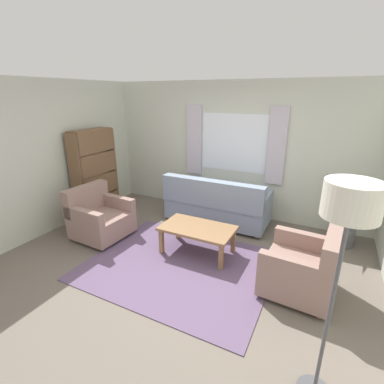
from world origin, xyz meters
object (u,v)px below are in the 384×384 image
at_px(potted_plant, 348,216).
at_px(standing_lamp, 348,222).
at_px(couch, 216,205).
at_px(armchair_left, 99,217).
at_px(armchair_right, 304,268).
at_px(bookshelf, 97,178).
at_px(coffee_table, 198,230).

height_order(potted_plant, standing_lamp, standing_lamp).
distance_m(couch, armchair_left, 2.11).
bearing_deg(armchair_right, bookshelf, -96.09).
height_order(couch, armchair_left, couch).
distance_m(armchair_left, bookshelf, 1.08).
xyz_separation_m(armchair_left, armchair_right, (3.30, 0.02, 0.00)).
xyz_separation_m(armchair_right, potted_plant, (0.46, 1.55, 0.17)).
bearing_deg(couch, potted_plant, -175.30).
bearing_deg(standing_lamp, coffee_table, 139.72).
xyz_separation_m(bookshelf, standing_lamp, (4.25, -1.98, 0.80)).
height_order(armchair_right, potted_plant, potted_plant).
height_order(potted_plant, bookshelf, bookshelf).
height_order(armchair_right, standing_lamp, standing_lamp).
relative_size(couch, armchair_left, 2.16).
bearing_deg(armchair_left, coffee_table, -78.42).
distance_m(armchair_left, standing_lamp, 3.96).
distance_m(bookshelf, standing_lamp, 4.75).
bearing_deg(potted_plant, couch, -175.30).
bearing_deg(couch, coffee_table, 97.77).
height_order(coffee_table, standing_lamp, standing_lamp).
bearing_deg(bookshelf, couch, 106.71).
xyz_separation_m(couch, coffee_table, (0.15, -1.12, 0.01)).
height_order(bookshelf, standing_lamp, standing_lamp).
distance_m(armchair_left, potted_plant, 4.08).
xyz_separation_m(armchair_right, coffee_table, (-1.56, 0.25, 0.03)).
bearing_deg(armchair_left, couch, -45.86).
relative_size(couch, armchair_right, 2.13).
height_order(couch, armchair_right, couch).
xyz_separation_m(armchair_left, potted_plant, (3.76, 1.57, 0.17)).
bearing_deg(armchair_left, potted_plant, -64.53).
bearing_deg(standing_lamp, potted_plant, 85.81).
distance_m(armchair_left, armchair_right, 3.30).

